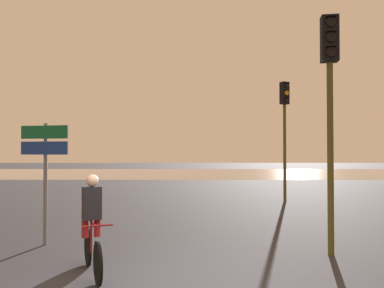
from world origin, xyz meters
TOP-DOWN VIEW (x-y plane):
  - water_strip at (0.00, 29.07)m, footprint 80.00×16.00m
  - traffic_light_far_right at (4.22, 9.83)m, footprint 0.39×0.41m
  - traffic_light_near_right at (3.17, 2.05)m, footprint 0.35×0.37m
  - direction_sign_post at (-2.66, 2.79)m, footprint 1.08×0.26m
  - cyclist at (-1.15, 0.93)m, footprint 0.76×1.59m

SIDE VIEW (x-z plane):
  - water_strip at x=0.00m, z-range 0.00..0.01m
  - cyclist at x=-1.15m, z-range 0.01..1.63m
  - direction_sign_post at x=-2.66m, z-range 0.49..3.09m
  - traffic_light_near_right at x=3.17m, z-range 0.90..5.54m
  - traffic_light_far_right at x=4.22m, z-range 0.92..5.71m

